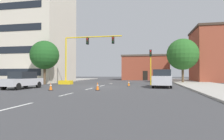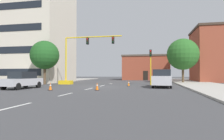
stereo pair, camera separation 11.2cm
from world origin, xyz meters
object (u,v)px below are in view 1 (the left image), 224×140
at_px(traffic_light_pole_right, 151,59).
at_px(tree_left_near, 45,55).
at_px(traffic_signal_gantry, 73,69).
at_px(sedan_silver_near_left, 22,80).
at_px(pickup_truck_silver, 162,79).
at_px(traffic_cone_roadside_b, 98,86).
at_px(traffic_cone_roadside_a, 129,83).
at_px(traffic_cone_roadside_c, 51,86).
at_px(tree_right_mid, 183,54).

bearing_deg(traffic_light_pole_right, tree_left_near, -175.01).
distance_m(traffic_signal_gantry, sedan_silver_near_left, 9.19).
height_order(traffic_signal_gantry, traffic_light_pole_right, traffic_signal_gantry).
relative_size(pickup_truck_silver, traffic_cone_roadside_b, 7.52).
relative_size(pickup_truck_silver, sedan_silver_near_left, 1.19).
xyz_separation_m(traffic_cone_roadside_a, traffic_cone_roadside_b, (-2.11, -6.90, 0.04)).
bearing_deg(traffic_cone_roadside_c, pickup_truck_silver, 31.55).
distance_m(tree_left_near, traffic_cone_roadside_b, 13.79).
xyz_separation_m(traffic_signal_gantry, traffic_light_pole_right, (10.93, 0.43, 1.28)).
bearing_deg(sedan_silver_near_left, traffic_cone_roadside_c, -18.51).
xyz_separation_m(pickup_truck_silver, traffic_cone_roadside_b, (-6.07, -5.46, -0.61)).
bearing_deg(sedan_silver_near_left, tree_left_near, 104.98).
bearing_deg(tree_left_near, traffic_signal_gantry, 12.30).
xyz_separation_m(traffic_signal_gantry, traffic_cone_roadside_c, (1.94, -10.18, -1.89)).
relative_size(traffic_light_pole_right, tree_right_mid, 0.66).
xyz_separation_m(traffic_signal_gantry, traffic_cone_roadside_b, (6.15, -9.33, -1.89)).
relative_size(traffic_cone_roadside_a, traffic_cone_roadside_b, 0.90).
height_order(tree_right_mid, traffic_cone_roadside_a, tree_right_mid).
bearing_deg(sedan_silver_near_left, traffic_light_pole_right, 36.00).
height_order(traffic_signal_gantry, traffic_cone_roadside_c, traffic_signal_gantry).
distance_m(pickup_truck_silver, traffic_cone_roadside_a, 4.26).
distance_m(sedan_silver_near_left, traffic_cone_roadside_b, 8.07).
bearing_deg(pickup_truck_silver, sedan_silver_near_left, -160.39).
relative_size(traffic_signal_gantry, tree_right_mid, 1.26).
bearing_deg(tree_right_mid, sedan_silver_near_left, -138.57).
bearing_deg(traffic_signal_gantry, sedan_silver_near_left, -102.03).
bearing_deg(tree_right_mid, traffic_cone_roadside_b, -121.31).
xyz_separation_m(sedan_silver_near_left, traffic_cone_roadside_a, (10.16, 6.46, -0.56)).
relative_size(pickup_truck_silver, traffic_cone_roadside_c, 7.65).
height_order(tree_left_near, sedan_silver_near_left, tree_left_near).
distance_m(sedan_silver_near_left, traffic_cone_roadside_a, 12.05).
distance_m(tree_right_mid, traffic_cone_roadside_a, 12.93).
height_order(tree_right_mid, sedan_silver_near_left, tree_right_mid).
height_order(traffic_light_pole_right, traffic_cone_roadside_a, traffic_light_pole_right).
distance_m(traffic_cone_roadside_b, traffic_cone_roadside_c, 4.30).
height_order(pickup_truck_silver, traffic_cone_roadside_a, pickup_truck_silver).
relative_size(tree_right_mid, tree_left_near, 1.15).
relative_size(tree_left_near, pickup_truck_silver, 1.14).
distance_m(traffic_signal_gantry, traffic_cone_roadside_a, 8.83).
bearing_deg(traffic_cone_roadside_a, sedan_silver_near_left, -147.54).
bearing_deg(traffic_light_pole_right, traffic_cone_roadside_c, -130.31).
relative_size(traffic_signal_gantry, traffic_light_pole_right, 1.90).
bearing_deg(pickup_truck_silver, traffic_cone_roadside_c, -148.45).
height_order(traffic_light_pole_right, traffic_cone_roadside_b, traffic_light_pole_right).
height_order(traffic_light_pole_right, tree_right_mid, tree_right_mid).
distance_m(traffic_light_pole_right, sedan_silver_near_left, 16.08).
distance_m(traffic_light_pole_right, traffic_cone_roadside_a, 5.06).
relative_size(tree_right_mid, traffic_cone_roadside_c, 10.02).
bearing_deg(traffic_signal_gantry, traffic_cone_roadside_a, -16.39).
relative_size(tree_right_mid, traffic_cone_roadside_b, 9.86).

